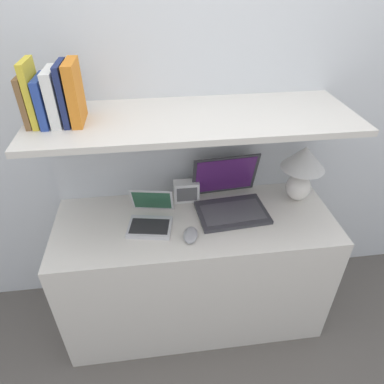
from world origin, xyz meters
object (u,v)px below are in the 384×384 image
object	(u,v)px
book_brown	(27,100)
book_blue	(44,101)
laptop_large	(230,199)
laptop_small	(151,218)
book_orange	(75,93)
router_box	(186,191)
computer_mouse	(190,235)
book_navy	(65,94)
table_lamp	(303,167)
book_yellow	(32,93)
book_white	(55,97)

from	to	relation	value
book_brown	book_blue	size ratio (longest dim) A/B	1.05
laptop_large	book_brown	bearing A→B (deg)	-179.10
laptop_small	book_orange	size ratio (longest dim) A/B	1.05
router_box	book_brown	size ratio (longest dim) A/B	0.68
computer_mouse	book_brown	size ratio (longest dim) A/B	0.64
laptop_small	computer_mouse	xyz separation A→B (m)	(0.19, -0.13, -0.02)
laptop_small	book_navy	size ratio (longest dim) A/B	1.07
computer_mouse	table_lamp	bearing A→B (deg)	21.26
book_navy	book_yellow	bearing A→B (deg)	180.00
book_yellow	book_navy	xyz separation A→B (m)	(0.12, 0.00, -0.01)
book_white	book_orange	world-z (taller)	book_orange
book_yellow	book_orange	distance (m)	0.16
computer_mouse	book_blue	size ratio (longest dim) A/B	0.67
laptop_small	book_brown	distance (m)	0.76
router_box	book_orange	xyz separation A→B (m)	(-0.46, -0.11, 0.61)
router_box	book_yellow	bearing A→B (deg)	-169.70
laptop_small	book_navy	xyz separation A→B (m)	(-0.30, 0.07, 0.63)
router_box	book_brown	distance (m)	0.88
router_box	book_navy	world-z (taller)	book_navy
table_lamp	book_blue	xyz separation A→B (m)	(-1.20, -0.05, 0.43)
router_box	book_yellow	distance (m)	0.88
book_yellow	book_blue	bearing A→B (deg)	0.00
table_lamp	book_blue	world-z (taller)	book_blue
table_lamp	book_navy	xyz separation A→B (m)	(-1.11, -0.05, 0.46)
computer_mouse	book_yellow	bearing A→B (deg)	162.43
computer_mouse	book_brown	bearing A→B (deg)	163.18
router_box	computer_mouse	bearing A→B (deg)	-92.96
computer_mouse	book_orange	world-z (taller)	book_orange
laptop_large	book_blue	world-z (taller)	book_blue
table_lamp	book_navy	size ratio (longest dim) A/B	1.33
book_white	book_navy	bearing A→B (deg)	0.00
book_yellow	book_white	bearing A→B (deg)	0.00
book_blue	book_brown	bearing A→B (deg)	180.00
laptop_small	book_brown	world-z (taller)	book_brown
book_brown	table_lamp	bearing A→B (deg)	2.31
computer_mouse	book_yellow	distance (m)	0.91
book_brown	book_yellow	world-z (taller)	book_yellow
laptop_small	book_yellow	xyz separation A→B (m)	(-0.42, 0.07, 0.63)
book_brown	book_white	xyz separation A→B (m)	(0.11, 0.00, 0.01)
laptop_small	book_blue	distance (m)	0.72
table_lamp	book_orange	bearing A→B (deg)	-177.27
table_lamp	book_navy	world-z (taller)	book_navy
laptop_large	laptop_small	xyz separation A→B (m)	(-0.42, -0.08, -0.02)
laptop_small	computer_mouse	distance (m)	0.23
table_lamp	book_yellow	world-z (taller)	book_yellow
book_white	book_orange	size ratio (longest dim) A/B	0.89
router_box	book_yellow	size ratio (longest dim) A/B	0.53
computer_mouse	router_box	xyz separation A→B (m)	(0.02, 0.31, 0.04)
book_orange	book_blue	bearing A→B (deg)	180.00
laptop_large	book_navy	bearing A→B (deg)	-178.91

